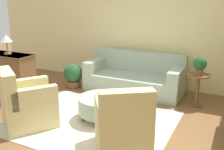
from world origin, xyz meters
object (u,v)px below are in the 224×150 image
armchair_left (26,105)px  table_lamp (6,39)px  armchair_right (123,127)px  ottoman_table (102,105)px  potted_plant_floor (73,75)px  side_table (198,85)px  dresser (10,74)px  potted_plant_on_side_table (200,64)px  couch (135,78)px

armchair_left → table_lamp: table_lamp is taller
armchair_right → ottoman_table: 1.14m
potted_plant_floor → table_lamp: size_ratio=1.37×
side_table → dresser: 4.08m
table_lamp → potted_plant_floor: bearing=47.9°
potted_plant_on_side_table → table_lamp: table_lamp is taller
dresser → side_table: bearing=17.2°
ottoman_table → dresser: size_ratio=0.76×
potted_plant_floor → couch: bearing=16.7°
side_table → table_lamp: bearing=-162.8°
armchair_left → side_table: 3.31m
couch → table_lamp: table_lamp is taller
armchair_left → dresser: 1.76m
ottoman_table → potted_plant_floor: potted_plant_floor is taller
table_lamp → armchair_right: bearing=-17.5°
dresser → table_lamp: bearing=90.0°
armchair_right → potted_plant_floor: size_ratio=1.83×
armchair_right → ottoman_table: bearing=133.0°
couch → potted_plant_floor: (-1.45, -0.43, -0.00)m
couch → potted_plant_floor: bearing=-163.3°
couch → potted_plant_on_side_table: bearing=-11.2°
potted_plant_on_side_table → potted_plant_floor: size_ratio=0.62×
armchair_right → table_lamp: table_lamp is taller
armchair_left → armchair_right: size_ratio=1.00×
dresser → potted_plant_floor: 1.45m
armchair_left → armchair_right: bearing=0.0°
armchair_left → dresser: (-1.44, 1.02, 0.10)m
couch → ottoman_table: couch is taller
side_table → potted_plant_on_side_table: 0.44m
couch → armchair_right: (0.82, -2.52, 0.08)m
armchair_left → potted_plant_floor: size_ratio=1.83×
ottoman_table → side_table: size_ratio=1.31×
armchair_right → potted_plant_floor: (-2.27, 2.08, -0.08)m
potted_plant_on_side_table → table_lamp: size_ratio=0.85×
couch → dresser: (-2.41, -1.50, 0.17)m
armchair_left → potted_plant_on_side_table: bearing=42.2°
armchair_right → potted_plant_on_side_table: size_ratio=2.95×
armchair_right → side_table: 2.32m
couch → side_table: (1.48, -0.29, 0.12)m
armchair_left → table_lamp: bearing=144.7°
couch → potted_plant_on_side_table: (1.48, -0.29, 0.56)m
couch → potted_plant_on_side_table: 1.61m
side_table → potted_plant_floor: (-2.93, -0.14, -0.12)m
ottoman_table → potted_plant_on_side_table: bearing=44.3°
couch → ottoman_table: size_ratio=2.57×
dresser → potted_plant_on_side_table: 4.09m
armchair_left → armchair_right: same height
armchair_right → potted_plant_floor: bearing=137.5°
potted_plant_floor → armchair_left: bearing=-77.2°
armchair_left → side_table: armchair_left is taller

